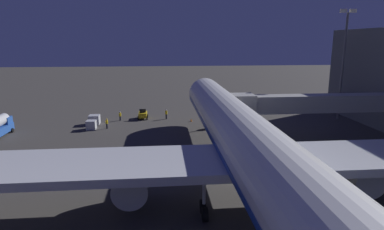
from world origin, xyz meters
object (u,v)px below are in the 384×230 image
Objects in this scene: baggage_tug_lead at (143,115)px; jet_bridge at (304,104)px; ground_crew_near_nose_gear at (166,114)px; ground_crew_marshaller_fwd at (107,123)px; traffic_cone_nose_starboard at (191,120)px; apron_floodlight_mast at (343,58)px; ground_crew_by_belt_loader at (120,115)px; traffic_cone_nose_port at (215,119)px; baggage_container_near_belt at (94,120)px; baggage_container_mid_row at (91,125)px; airliner_at_gate at (256,156)px.

jet_bridge is at bearing 147.50° from baggage_tug_lead.
ground_crew_marshaller_fwd is (10.07, 5.93, -0.05)m from ground_crew_near_nose_gear.
apron_floodlight_mast is at bearing 178.51° from traffic_cone_nose_starboard.
traffic_cone_nose_starboard is (-4.51, 2.33, -0.74)m from ground_crew_near_nose_gear.
apron_floodlight_mast reaches higher than ground_crew_by_belt_loader.
ground_crew_marshaller_fwd reaches higher than traffic_cone_nose_port.
traffic_cone_nose_port is (-18.97, -3.60, -0.68)m from ground_crew_marshaller_fwd.
traffic_cone_nose_port is 4.40m from traffic_cone_nose_starboard.
baggage_container_near_belt is 4.25m from ground_crew_marshaller_fwd.
ground_crew_marshaller_fwd reaches higher than baggage_container_mid_row.
ground_crew_marshaller_fwd is (-2.53, -0.15, 0.22)m from baggage_container_mid_row.
apron_floodlight_mast is (-12.25, -11.74, 5.99)m from jet_bridge.
ground_crew_marshaller_fwd is (5.66, 6.65, 0.18)m from baggage_tug_lead.
ground_crew_marshaller_fwd is at bearing 30.49° from ground_crew_near_nose_gear.
jet_bridge is at bearing 43.78° from apron_floodlight_mast.
airliner_at_gate is 39.42× the size of ground_crew_by_belt_loader.
ground_crew_by_belt_loader is 5.76m from ground_crew_marshaller_fwd.
ground_crew_marshaller_fwd is at bearing 129.02° from baggage_container_near_belt.
baggage_container_near_belt is 3.30× the size of traffic_cone_nose_port.
airliner_at_gate is at bearing 100.72° from ground_crew_near_nose_gear.
baggage_container_mid_row is 2.54m from ground_crew_marshaller_fwd.
jet_bridge reaches higher than traffic_cone_nose_starboard.
jet_bridge is at bearing -122.71° from airliner_at_gate.
baggage_container_near_belt is at bearing -87.67° from baggage_container_mid_row.
airliner_at_gate is 39.32× the size of ground_crew_marshaller_fwd.
ground_crew_near_nose_gear reaches higher than baggage_container_mid_row.
airliner_at_gate is at bearing 107.09° from baggage_tug_lead.
baggage_tug_lead is 9.44m from traffic_cone_nose_starboard.
baggage_container_near_belt is (8.33, 3.36, 0.03)m from baggage_tug_lead.
baggage_container_near_belt is 3.45m from baggage_container_mid_row.
airliner_at_gate is 35.42m from baggage_container_mid_row.
traffic_cone_nose_starboard is at bearing 161.09° from baggage_tug_lead.
apron_floodlight_mast is at bearing 174.59° from ground_crew_near_nose_gear.
jet_bridge reaches higher than ground_crew_by_belt_loader.
traffic_cone_nose_port is at bearing 165.35° from ground_crew_near_nose_gear.
jet_bridge is 45.46× the size of traffic_cone_nose_starboard.
ground_crew_near_nose_gear is at bearing -5.41° from apron_floodlight_mast.
jet_bridge is 14.38× the size of ground_crew_by_belt_loader.
baggage_tug_lead is 10.65m from baggage_container_mid_row.
ground_crew_near_nose_gear is (-4.41, 0.73, 0.23)m from baggage_tug_lead.
apron_floodlight_mast is 46.18m from baggage_container_near_belt.
jet_bridge is 25.23m from ground_crew_near_nose_gear.
traffic_cone_nose_starboard is (2.20, -33.09, -5.01)m from airliner_at_gate.
airliner_at_gate is at bearing 51.77° from apron_floodlight_mast.
ground_crew_near_nose_gear is (19.95, -14.79, -4.40)m from jet_bridge.
jet_bridge is 18.00m from apron_floodlight_mast.
apron_floodlight_mast is 36.13× the size of traffic_cone_nose_port.
ground_crew_near_nose_gear reaches higher than traffic_cone_nose_starboard.
traffic_cone_nose_port and traffic_cone_nose_starboard have the same top height.
traffic_cone_nose_starboard is at bearing -38.90° from jet_bridge.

